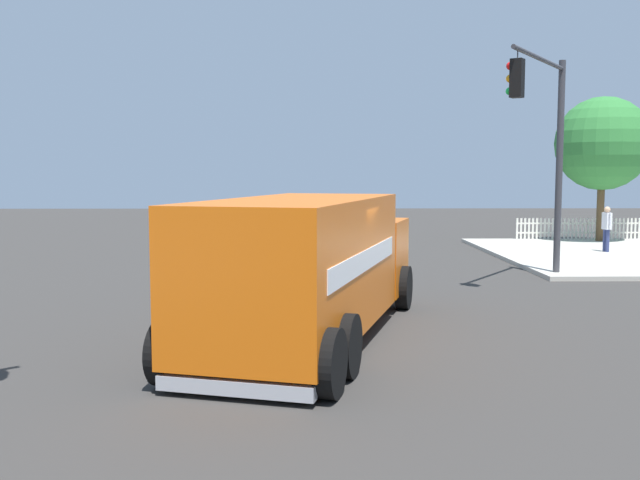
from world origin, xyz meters
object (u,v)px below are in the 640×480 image
object	(u,v)px
traffic_light_secondary	(547,131)
pedestrian_near_corner	(607,226)
shade_tree_near	(603,144)
delivery_truck	(311,265)

from	to	relation	value
traffic_light_secondary	pedestrian_near_corner	world-z (taller)	traffic_light_secondary
pedestrian_near_corner	shade_tree_near	bearing A→B (deg)	-109.16
delivery_truck	pedestrian_near_corner	distance (m)	17.81
delivery_truck	traffic_light_secondary	distance (m)	10.08
shade_tree_near	traffic_light_secondary	bearing A→B (deg)	61.14
traffic_light_secondary	pedestrian_near_corner	xyz separation A→B (m)	(-4.63, -6.78, -3.17)
traffic_light_secondary	pedestrian_near_corner	bearing A→B (deg)	-124.34
shade_tree_near	pedestrian_near_corner	bearing A→B (deg)	70.84
pedestrian_near_corner	shade_tree_near	size ratio (longest dim) A/B	0.27
traffic_light_secondary	shade_tree_near	bearing A→B (deg)	-118.86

